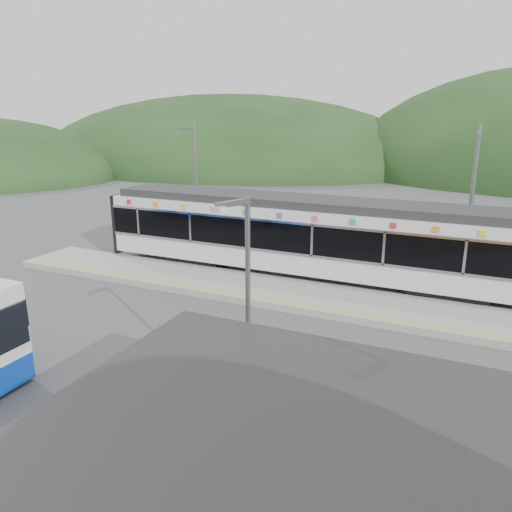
% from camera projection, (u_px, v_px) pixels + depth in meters
% --- Properties ---
extents(ground, '(120.00, 120.00, 0.00)m').
position_uv_depth(ground, '(242.00, 325.00, 18.15)').
color(ground, '#4C4C4F').
rests_on(ground, ground).
extents(hills, '(146.00, 149.00, 26.00)m').
position_uv_depth(hills, '(436.00, 302.00, 20.30)').
color(hills, '#1E3D19').
rests_on(hills, ground).
extents(platform, '(26.00, 3.20, 0.30)m').
position_uv_depth(platform, '(277.00, 292.00, 20.99)').
color(platform, '#9E9E99').
rests_on(platform, ground).
extents(yellow_line, '(26.00, 0.10, 0.01)m').
position_uv_depth(yellow_line, '(264.00, 299.00, 19.81)').
color(yellow_line, yellow).
rests_on(yellow_line, platform).
extents(train, '(20.44, 3.01, 3.74)m').
position_uv_depth(train, '(312.00, 235.00, 22.58)').
color(train, black).
rests_on(train, ground).
extents(catenary_mast_west, '(0.18, 1.80, 7.00)m').
position_uv_depth(catenary_mast_west, '(196.00, 184.00, 27.41)').
color(catenary_mast_west, slate).
rests_on(catenary_mast_west, ground).
extents(catenary_mast_east, '(0.18, 1.80, 7.00)m').
position_uv_depth(catenary_mast_east, '(471.00, 202.00, 21.83)').
color(catenary_mast_east, slate).
rests_on(catenary_mast_east, ground).
extents(lamp_post, '(0.46, 1.06, 5.65)m').
position_uv_depth(lamp_post, '(246.00, 295.00, 11.50)').
color(lamp_post, slate).
rests_on(lamp_post, ground).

